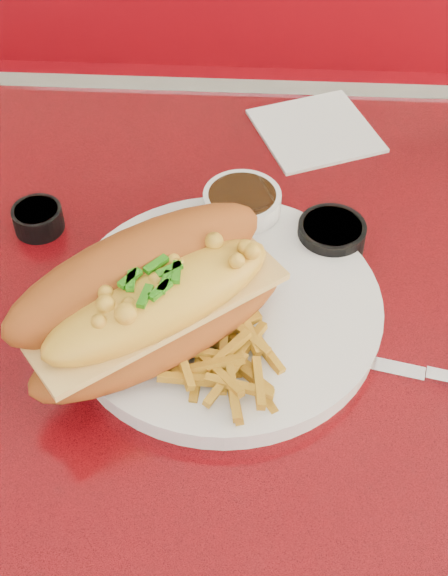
# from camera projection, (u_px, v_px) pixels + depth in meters

# --- Properties ---
(diner_table) EXTENTS (1.23, 0.83, 0.77)m
(diner_table) POSITION_uv_depth(u_px,v_px,m) (213.00, 430.00, 0.85)
(diner_table) COLOR #B90B13
(diner_table) RESTS_ON ground
(booth_bench_far) EXTENTS (1.20, 0.51, 0.90)m
(booth_bench_far) POSITION_uv_depth(u_px,v_px,m) (240.00, 177.00, 1.64)
(booth_bench_far) COLOR maroon
(booth_bench_far) RESTS_ON ground
(dinner_plate) EXTENTS (0.31, 0.31, 0.02)m
(dinner_plate) POSITION_uv_depth(u_px,v_px,m) (224.00, 309.00, 0.74)
(dinner_plate) COLOR silver
(dinner_plate) RESTS_ON diner_table
(mac_hoagie) EXTENTS (0.27, 0.25, 0.11)m
(mac_hoagie) POSITION_uv_depth(u_px,v_px,m) (152.00, 299.00, 0.67)
(mac_hoagie) COLOR #994A18
(mac_hoagie) RESTS_ON dinner_plate
(fries_pile) EXTENTS (0.12, 0.11, 0.03)m
(fries_pile) POSITION_uv_depth(u_px,v_px,m) (226.00, 356.00, 0.67)
(fries_pile) COLOR gold
(fries_pile) RESTS_ON dinner_plate
(fork) EXTENTS (0.03, 0.14, 0.00)m
(fork) POSITION_uv_depth(u_px,v_px,m) (175.00, 332.00, 0.71)
(fork) COLOR silver
(fork) RESTS_ON dinner_plate
(gravy_ramekin) EXTENTS (0.08, 0.08, 0.04)m
(gravy_ramekin) POSITION_uv_depth(u_px,v_px,m) (242.00, 209.00, 0.81)
(gravy_ramekin) COLOR silver
(gravy_ramekin) RESTS_ON diner_table
(sauce_cup_left) EXTENTS (0.06, 0.06, 0.03)m
(sauce_cup_left) POSITION_uv_depth(u_px,v_px,m) (38.00, 218.00, 0.82)
(sauce_cup_left) COLOR black
(sauce_cup_left) RESTS_ON diner_table
(sauce_cup_right) EXTENTS (0.08, 0.08, 0.03)m
(sauce_cup_right) POSITION_uv_depth(u_px,v_px,m) (331.00, 237.00, 0.79)
(sauce_cup_right) COLOR black
(sauce_cup_right) RESTS_ON diner_table
(knife) EXTENTS (0.19, 0.05, 0.01)m
(knife) POSITION_uv_depth(u_px,v_px,m) (415.00, 372.00, 0.70)
(knife) COLOR silver
(knife) RESTS_ON diner_table
(paper_napkin) EXTENTS (0.17, 0.17, 0.00)m
(paper_napkin) POSITION_uv_depth(u_px,v_px,m) (315.00, 131.00, 0.94)
(paper_napkin) COLOR silver
(paper_napkin) RESTS_ON diner_table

